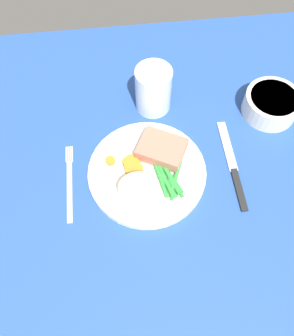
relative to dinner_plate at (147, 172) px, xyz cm
name	(u,v)px	position (x,y,z in cm)	size (l,w,h in cm)	color
dining_table	(164,179)	(3.34, -0.94, -1.80)	(120.00, 90.00, 2.00)	#234793
dinner_plate	(147,172)	(0.00, 0.00, 0.00)	(23.09, 23.09, 1.60)	white
meat_portion	(161,149)	(3.12, 3.64, 2.21)	(8.88, 6.84, 2.81)	#A86B56
mashed_potatoes	(138,186)	(-2.08, -4.16, 3.03)	(7.83, 5.80, 4.47)	beige
carrot_slices	(130,165)	(-3.14, 1.31, 1.34)	(7.15, 4.63, 1.28)	orange
green_beans	(169,179)	(3.91, -2.58, 1.21)	(5.97, 9.26, 0.87)	#2D8C38
fork	(70,183)	(-15.28, -0.26, -0.60)	(1.44, 16.60, 0.40)	silver
knife	(233,166)	(17.29, -0.29, -0.60)	(1.70, 20.50, 0.64)	black
water_glass	(155,92)	(3.76, 17.09, 3.58)	(7.62, 7.62, 10.29)	silver
salad_bowl	(271,103)	(28.34, 12.49, 1.85)	(11.76, 11.76, 4.69)	silver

